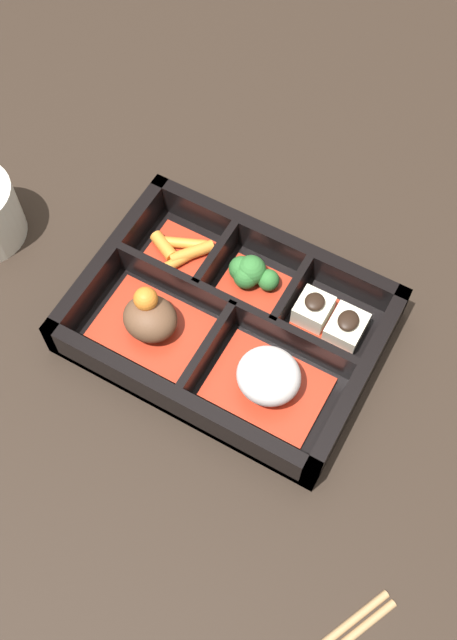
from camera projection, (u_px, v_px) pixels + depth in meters
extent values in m
plane|color=black|center=(228.00, 332.00, 0.75)|extent=(3.00, 3.00, 0.00)
cube|color=black|center=(228.00, 329.00, 0.75)|extent=(0.29, 0.21, 0.01)
cube|color=black|center=(275.00, 247.00, 0.77)|extent=(0.29, 0.01, 0.05)
cube|color=black|center=(176.00, 403.00, 0.69)|extent=(0.29, 0.01, 0.05)
cube|color=black|center=(357.00, 384.00, 0.70)|extent=(0.01, 0.21, 0.05)
cube|color=black|center=(111.00, 262.00, 0.76)|extent=(0.01, 0.21, 0.05)
cube|color=black|center=(234.00, 313.00, 0.74)|extent=(0.26, 0.01, 0.05)
cube|color=black|center=(290.00, 299.00, 0.74)|extent=(0.01, 0.08, 0.05)
cube|color=black|center=(216.00, 264.00, 0.76)|extent=(0.01, 0.08, 0.05)
cube|color=black|center=(208.00, 353.00, 0.71)|extent=(0.01, 0.10, 0.05)
cube|color=#B22D19|center=(267.00, 387.00, 0.71)|extent=(0.11, 0.08, 0.01)
ellipsoid|color=silver|center=(269.00, 376.00, 0.69)|extent=(0.06, 0.06, 0.05)
cube|color=#B22D19|center=(152.00, 329.00, 0.74)|extent=(0.11, 0.08, 0.01)
ellipsoid|color=brown|center=(150.00, 319.00, 0.72)|extent=(0.05, 0.05, 0.04)
sphere|color=orange|center=(146.00, 299.00, 0.71)|extent=(0.02, 0.02, 0.02)
cube|color=#B22D19|center=(328.00, 324.00, 0.74)|extent=(0.07, 0.06, 0.01)
cube|color=beige|center=(346.00, 327.00, 0.73)|extent=(0.03, 0.04, 0.02)
ellipsoid|color=black|center=(348.00, 321.00, 0.72)|extent=(0.02, 0.02, 0.01)
cube|color=beige|center=(313.00, 310.00, 0.73)|extent=(0.03, 0.03, 0.02)
ellipsoid|color=black|center=(315.00, 302.00, 0.72)|extent=(0.02, 0.02, 0.01)
cube|color=#B22D19|center=(251.00, 288.00, 0.76)|extent=(0.06, 0.06, 0.01)
sphere|color=#2D6B2D|center=(251.00, 270.00, 0.75)|extent=(0.03, 0.03, 0.03)
sphere|color=#2D6B2D|center=(241.00, 269.00, 0.75)|extent=(0.03, 0.03, 0.03)
sphere|color=#2D6B2D|center=(268.00, 280.00, 0.75)|extent=(0.02, 0.02, 0.02)
sphere|color=#2D6B2D|center=(246.00, 267.00, 0.76)|extent=(0.02, 0.02, 0.02)
sphere|color=#2D6B2D|center=(246.00, 276.00, 0.75)|extent=(0.03, 0.03, 0.03)
cube|color=#B22D19|center=(180.00, 253.00, 0.78)|extent=(0.07, 0.06, 0.01)
cylinder|color=orange|center=(185.00, 243.00, 0.78)|extent=(0.05, 0.03, 0.01)
cylinder|color=orange|center=(192.00, 253.00, 0.77)|extent=(0.04, 0.04, 0.01)
cylinder|color=orange|center=(164.00, 246.00, 0.77)|extent=(0.04, 0.03, 0.01)
cylinder|color=orange|center=(179.00, 261.00, 0.77)|extent=(0.02, 0.03, 0.01)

